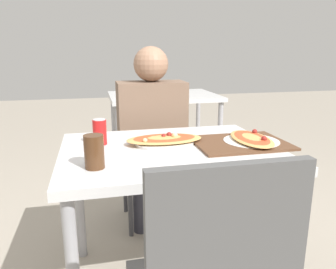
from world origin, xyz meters
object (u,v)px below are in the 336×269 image
object	(u,v)px
chair_far_seated	(149,146)
pizza_second	(251,140)
person_seated	(152,123)
soda_can	(100,132)
dining_table	(170,165)
pizza_main	(164,140)
drink_glass	(94,152)

from	to	relation	value
chair_far_seated	pizza_second	distance (m)	0.86
person_seated	chair_far_seated	bearing A→B (deg)	-90.00
person_seated	soda_can	world-z (taller)	person_seated
dining_table	person_seated	bearing A→B (deg)	87.87
person_seated	pizza_main	bearing A→B (deg)	86.38
dining_table	pizza_second	bearing A→B (deg)	-1.67
person_seated	drink_glass	xyz separation A→B (m)	(-0.37, -0.80, 0.08)
soda_can	pizza_second	size ratio (longest dim) A/B	0.35
pizza_main	pizza_second	world-z (taller)	pizza_main
chair_far_seated	pizza_main	size ratio (longest dim) A/B	2.54
chair_far_seated	person_seated	size ratio (longest dim) A/B	0.79
dining_table	pizza_second	size ratio (longest dim) A/B	2.86
soda_can	drink_glass	world-z (taller)	drink_glass
person_seated	soda_can	size ratio (longest dim) A/B	9.64
drink_glass	dining_table	bearing A→B (deg)	29.23
soda_can	drink_glass	bearing A→B (deg)	-95.17
pizza_main	soda_can	distance (m)	0.32
dining_table	person_seated	distance (m)	0.61
dining_table	chair_far_seated	size ratio (longest dim) A/B	1.06
drink_glass	chair_far_seated	bearing A→B (deg)	68.00
dining_table	soda_can	distance (m)	0.38
person_seated	drink_glass	world-z (taller)	person_seated
soda_can	drink_glass	xyz separation A→B (m)	(-0.03, -0.34, 0.00)
chair_far_seated	person_seated	bearing A→B (deg)	90.00
dining_table	pizza_second	world-z (taller)	pizza_second
chair_far_seated	drink_glass	size ratio (longest dim) A/B	7.15
dining_table	soda_can	world-z (taller)	soda_can
pizza_second	pizza_main	bearing A→B (deg)	168.10
person_seated	pizza_main	distance (m)	0.53
dining_table	pizza_main	bearing A→B (deg)	98.16
chair_far_seated	pizza_main	world-z (taller)	chair_far_seated
dining_table	chair_far_seated	world-z (taller)	chair_far_seated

